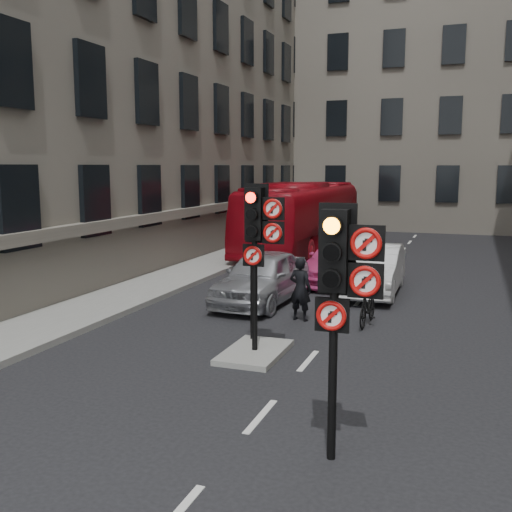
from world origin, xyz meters
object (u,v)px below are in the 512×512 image
Objects in this scene: bus_red at (302,217)px; info_sign at (251,283)px; motorcycle at (368,306)px; motorcyclist at (300,289)px; signal_far at (258,231)px; car_silver at (262,277)px; signal_near at (341,278)px; car_white at (373,269)px; car_pink at (341,261)px.

bus_red is 15.20m from info_sign.
motorcycle is 1.80m from motorcyclist.
info_sign is (2.95, -14.91, -0.22)m from bus_red.
car_silver is at bearing 108.41° from signal_far.
signal_near is 7.67m from motorcycle.
car_white reaches higher than car_pink.
car_white is (1.30, 7.33, -1.93)m from signal_far.
motorcyclist reaches higher than car_white.
car_pink is (1.51, 4.17, -0.05)m from car_silver.
bus_red reaches higher than motorcyclist.
motorcycle is (1.87, -5.62, -0.25)m from car_pink.
car_pink is at bearing 101.67° from signal_near.
signal_far is 0.71× the size of car_pink.
car_silver is 0.91× the size of car_pink.
signal_near is 1.76× the size of info_sign.
motorcycle is at bearing 96.29° from signal_near.
motorcycle is at bearing 61.71° from signal_far.
signal_near is 0.78× the size of car_silver.
bus_red is 12.95m from motorcyclist.
signal_far is at bearing -101.52° from car_white.
car_white is 0.40× the size of bus_red.
motorcyclist is (0.11, -5.76, 0.12)m from car_pink.
motorcyclist is at bearing -41.72° from car_silver.
info_sign is at bearing 120.52° from signal_far.
motorcycle is 0.95× the size of motorcyclist.
car_silver is at bearing 92.22° from info_sign.
car_pink is 0.43× the size of bus_red.
motorcyclist is at bearing 65.40° from info_sign.
info_sign reaches higher than car_silver.
motorcyclist is at bearing -108.47° from car_white.
motorcyclist is (-2.57, 7.19, -1.73)m from signal_near.
info_sign is at bearing 90.05° from motorcyclist.
car_white is 0.93× the size of car_pink.
info_sign reaches higher than motorcycle.
signal_far is 1.76× the size of info_sign.
motorcycle is (-0.81, 7.33, -2.10)m from signal_near.
motorcycle is (1.79, 3.33, -2.22)m from signal_far.
bus_red is at bearing 117.92° from car_white.
bus_red is at bearing 102.21° from signal_far.
motorcycle is (0.49, -4.00, -0.29)m from car_white.
motorcycle is 3.55m from info_sign.
bus_red is 13.42m from motorcycle.
signal_near reaches higher than bus_red.
car_white is 2.91× the size of motorcycle.
signal_near reaches higher than motorcycle.
car_silver is 2.71× the size of motorcyclist.
signal_near is 4.77m from signal_far.
motorcycle is at bearing -84.43° from car_white.
bus_red reaches higher than car_pink.
info_sign is (-0.44, 0.74, -1.27)m from signal_far.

